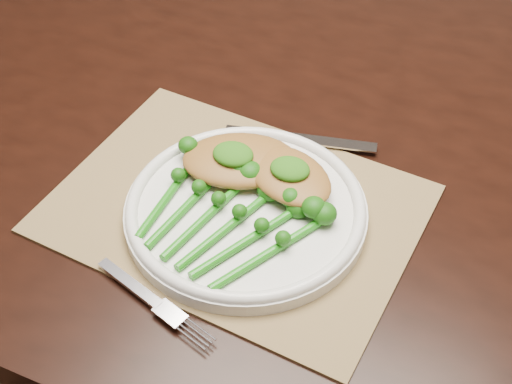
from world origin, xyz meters
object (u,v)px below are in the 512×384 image
at_px(broccolini_bundle, 216,223).
at_px(placemat, 235,208).
at_px(dining_table, 288,297).
at_px(dinner_plate, 246,209).
at_px(chicken_fillet_left, 240,160).

bearing_deg(broccolini_bundle, placemat, 105.49).
height_order(dining_table, broccolini_bundle, broccolini_bundle).
xyz_separation_m(dinner_plate, chicken_fillet_left, (-0.03, 0.06, 0.02)).
height_order(dining_table, chicken_fillet_left, chicken_fillet_left).
bearing_deg(chicken_fillet_left, placemat, -95.10).
bearing_deg(chicken_fillet_left, dinner_plate, -81.82).
distance_m(dining_table, dinner_plate, 0.43).
distance_m(dining_table, placemat, 0.41).
xyz_separation_m(placemat, dinner_plate, (0.02, -0.01, 0.01)).
distance_m(dining_table, broccolini_bundle, 0.45).
height_order(dinner_plate, broccolini_bundle, broccolini_bundle).
bearing_deg(placemat, chicken_fillet_left, 111.18).
bearing_deg(dinner_plate, placemat, 152.49).
distance_m(placemat, broccolini_bundle, 0.05).
relative_size(dining_table, chicken_fillet_left, 11.73).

